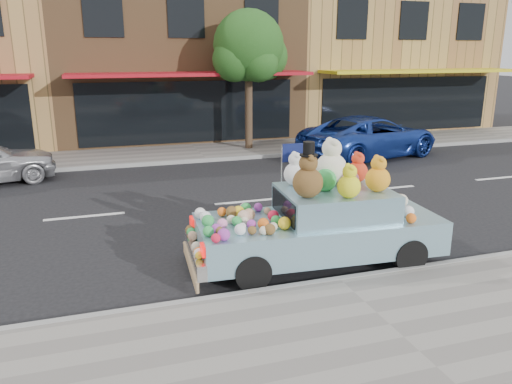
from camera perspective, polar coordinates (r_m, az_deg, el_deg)
name	(u,v)px	position (r m, az deg, el deg)	size (l,w,h in m)	color
ground	(249,201)	(12.77, -0.80, -1.08)	(120.00, 120.00, 0.00)	black
near_sidewalk	(389,328)	(7.28, 15.00, -14.79)	(60.00, 3.00, 0.12)	gray
far_sidewalk	(198,152)	(18.89, -6.64, 4.54)	(60.00, 3.00, 0.12)	gray
near_kerb	(339,281)	(8.41, 9.45, -10.04)	(60.00, 0.12, 0.13)	gray
far_kerb	(207,160)	(17.45, -5.65, 3.65)	(60.00, 0.12, 0.13)	gray
storefront_mid	(172,53)	(23.93, -9.63, 15.40)	(10.00, 9.80, 7.30)	brown
storefront_right	(365,53)	(27.29, 12.40, 15.27)	(10.00, 9.80, 7.30)	#AA8447
street_tree	(249,52)	(19.08, -0.82, 15.73)	(3.00, 2.70, 5.22)	#38281C
car_blue	(370,137)	(18.50, 12.90, 6.18)	(2.49, 5.40, 1.50)	#1B3897
art_car	(319,221)	(8.98, 7.22, -3.26)	(4.59, 2.03, 2.29)	black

